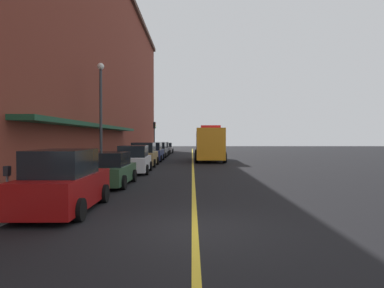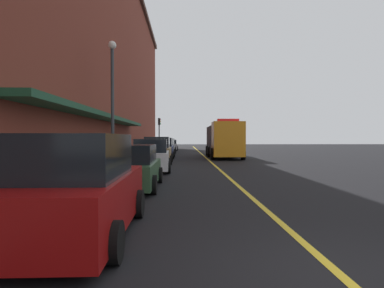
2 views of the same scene
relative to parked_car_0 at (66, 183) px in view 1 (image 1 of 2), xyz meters
name	(u,v)px [view 1 (image 1 of 2)]	position (x,y,z in m)	size (l,w,h in m)	color
ground_plane	(194,161)	(4.04, 22.98, -0.89)	(112.00, 112.00, 0.00)	black
sidewalk_left	(132,160)	(-2.16, 22.98, -0.81)	(2.40, 70.00, 0.15)	#9E9B93
lane_center_stripe	(194,161)	(4.04, 22.98, -0.88)	(0.16, 70.00, 0.01)	gold
brick_building_left	(58,61)	(-9.09, 21.97, 8.77)	(12.63, 64.00, 19.31)	maroon
parked_car_0	(66,183)	(0.00, 0.00, 0.00)	(2.02, 4.30, 1.92)	maroon
parked_car_1	(111,170)	(0.07, 5.54, -0.13)	(2.01, 4.14, 1.60)	#2D5133
parked_car_2	(135,160)	(0.19, 11.38, -0.06)	(2.23, 4.33, 1.78)	silver
parked_car_3	(145,155)	(0.12, 16.49, -0.01)	(2.10, 4.27, 1.90)	#A5844C
parked_car_4	(154,152)	(0.11, 22.21, -0.04)	(2.12, 4.82, 1.83)	navy
parked_car_5	(160,150)	(0.14, 28.48, -0.07)	(2.00, 4.63, 1.76)	#595B60
parked_car_6	(164,149)	(0.05, 33.99, -0.09)	(2.06, 4.32, 1.70)	black
parked_car_7	(168,148)	(0.14, 39.52, -0.16)	(2.18, 4.69, 1.53)	silver
utility_truck	(210,144)	(5.67, 22.78, 0.73)	(2.91, 8.40, 3.39)	orange
parking_meter_0	(158,146)	(-1.31, 39.08, 0.17)	(0.14, 0.18, 1.33)	#4C4C51
parking_meter_1	(72,166)	(-1.31, 4.10, 0.17)	(0.14, 0.18, 1.33)	#4C4C51
parking_meter_2	(125,153)	(-1.31, 15.56, 0.17)	(0.14, 0.18, 1.33)	#4C4C51
parking_meter_3	(9,181)	(-1.31, -0.83, 0.17)	(0.14, 0.18, 1.33)	#4C4C51
parking_meter_4	(158,146)	(-1.31, 39.09, 0.17)	(0.14, 0.18, 1.33)	#4C4C51
street_lamp_left	(102,105)	(-1.91, 11.24, 3.51)	(0.44, 0.44, 6.94)	#33383D
traffic_light_near	(156,131)	(-1.25, 36.08, 2.27)	(0.38, 0.36, 4.30)	#232326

